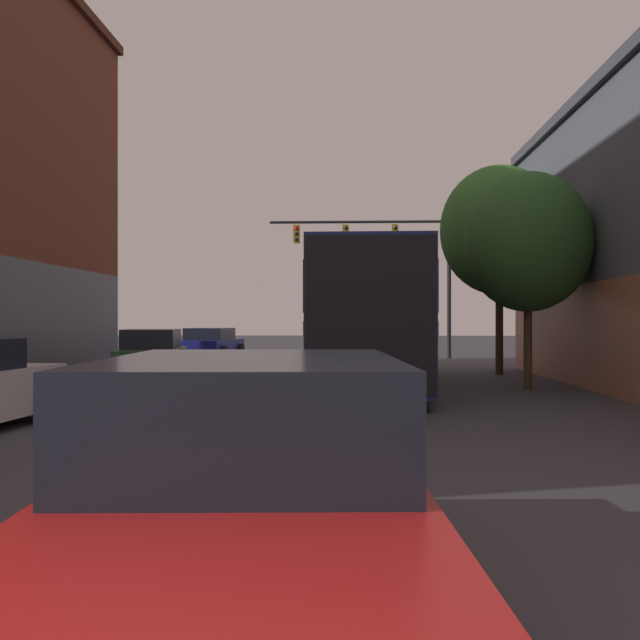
% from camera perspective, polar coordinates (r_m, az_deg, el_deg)
% --- Properties ---
extents(lane_center_line, '(0.14, 48.22, 0.01)m').
position_cam_1_polar(lane_center_line, '(19.01, -2.85, -5.07)').
color(lane_center_line, silver).
rests_on(lane_center_line, ground_plane).
extents(bus, '(2.93, 12.96, 3.29)m').
position_cam_1_polar(bus, '(19.93, 3.75, 0.48)').
color(bus, navy).
rests_on(bus, ground_plane).
extents(hatchback_foreground, '(2.29, 4.78, 1.46)m').
position_cam_1_polar(hatchback_foreground, '(4.31, -5.38, -13.40)').
color(hatchback_foreground, red).
rests_on(hatchback_foreground, ground_plane).
extents(parked_car_left_near, '(2.44, 4.15, 1.35)m').
position_cam_1_polar(parked_car_left_near, '(31.81, -8.32, -1.86)').
color(parked_car_left_near, navy).
rests_on(parked_car_left_near, ground_plane).
extents(parked_car_left_far, '(2.23, 4.04, 1.42)m').
position_cam_1_polar(parked_car_left_far, '(22.35, -12.66, -2.59)').
color(parked_car_left_far, '#285633').
rests_on(parked_car_left_far, ground_plane).
extents(traffic_signal_gantry, '(7.98, 0.36, 6.31)m').
position_cam_1_polar(traffic_signal_gantry, '(33.13, 5.21, 5.23)').
color(traffic_signal_gantry, black).
rests_on(traffic_signal_gantry, ground_plane).
extents(street_tree_near, '(3.09, 2.78, 5.28)m').
position_cam_1_polar(street_tree_near, '(18.86, 15.56, 5.74)').
color(street_tree_near, '#4C3823').
rests_on(street_tree_near, ground_plane).
extents(street_tree_far, '(3.64, 3.27, 6.45)m').
position_cam_1_polar(street_tree_far, '(23.81, 13.51, 6.65)').
color(street_tree_far, '#3D2D1E').
rests_on(street_tree_far, ground_plane).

